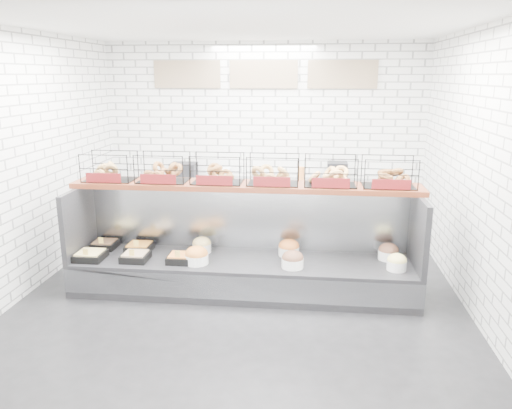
# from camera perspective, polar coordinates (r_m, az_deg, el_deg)

# --- Properties ---
(ground) EXTENTS (5.50, 5.50, 0.00)m
(ground) POSITION_cam_1_polar(r_m,az_deg,el_deg) (5.77, -1.86, -10.99)
(ground) COLOR black
(ground) RESTS_ON ground
(room_shell) EXTENTS (5.02, 5.51, 3.01)m
(room_shell) POSITION_cam_1_polar(r_m,az_deg,el_deg) (5.82, -1.18, 10.31)
(room_shell) COLOR white
(room_shell) RESTS_ON ground
(display_case) EXTENTS (4.00, 0.90, 1.20)m
(display_case) POSITION_cam_1_polar(r_m,az_deg,el_deg) (5.96, -1.52, -6.74)
(display_case) COLOR black
(display_case) RESTS_ON ground
(bagel_shelf) EXTENTS (4.10, 0.50, 0.40)m
(bagel_shelf) POSITION_cam_1_polar(r_m,az_deg,el_deg) (5.83, -1.25, 3.61)
(bagel_shelf) COLOR #522011
(bagel_shelf) RESTS_ON display_case
(prep_counter) EXTENTS (4.00, 0.60, 1.20)m
(prep_counter) POSITION_cam_1_polar(r_m,az_deg,el_deg) (7.89, 0.55, -0.27)
(prep_counter) COLOR #93969B
(prep_counter) RESTS_ON ground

